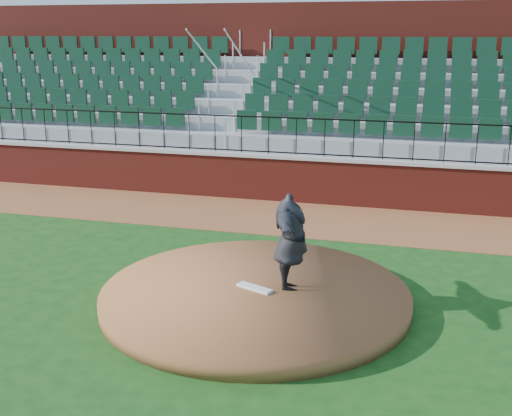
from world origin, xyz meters
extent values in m
plane|color=#154012|center=(0.00, 0.00, 0.00)|extent=(90.00, 90.00, 0.00)
cube|color=brown|center=(0.00, 5.40, 0.01)|extent=(34.00, 3.20, 0.01)
cube|color=maroon|center=(0.00, 7.00, 0.60)|extent=(34.00, 0.35, 1.20)
cube|color=#B7B7B7|center=(0.00, 7.00, 1.25)|extent=(34.00, 0.45, 0.10)
cube|color=maroon|center=(0.00, 12.52, 2.75)|extent=(34.00, 0.50, 5.50)
cylinder|color=brown|center=(0.37, 0.09, 0.12)|extent=(5.32, 5.32, 0.25)
cube|color=white|center=(0.36, 0.09, 0.27)|extent=(0.68, 0.41, 0.04)
imported|color=black|center=(0.94, 0.29, 1.10)|extent=(1.04, 2.16, 1.70)
camera|label=1|loc=(3.10, -9.76, 4.53)|focal=44.76mm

